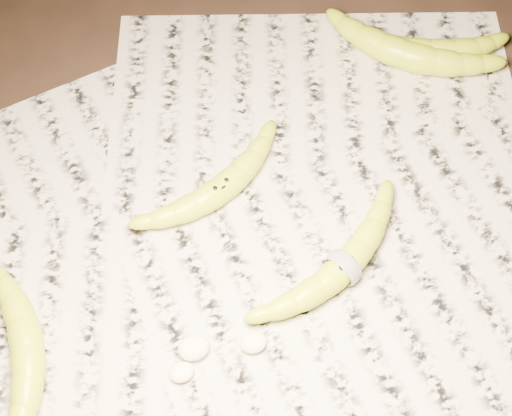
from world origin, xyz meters
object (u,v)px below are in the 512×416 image
object	(u,v)px
banana_left_b	(26,348)
banana_upper_a	(407,53)
banana_center	(220,188)
banana_upper_b	(430,50)
banana_taped	(343,266)

from	to	relation	value
banana_left_b	banana_upper_a	world-z (taller)	banana_upper_a
banana_center	banana_upper_b	bearing A→B (deg)	-3.06
banana_taped	banana_upper_a	xyz separation A→B (m)	(0.19, 0.28, 0.00)
banana_left_b	banana_upper_b	bearing A→B (deg)	-63.94
banana_center	banana_upper_b	xyz separation A→B (m)	(0.33, 0.13, 0.00)
banana_upper_b	banana_center	bearing A→B (deg)	-140.02
banana_left_b	banana_center	world-z (taller)	banana_left_b
banana_taped	banana_upper_b	world-z (taller)	banana_upper_b
banana_center	banana_taped	xyz separation A→B (m)	(0.11, -0.14, 0.00)
banana_upper_b	banana_taped	bearing A→B (deg)	-110.80
banana_upper_a	banana_upper_b	distance (m)	0.03
banana_upper_a	banana_upper_b	bearing A→B (deg)	33.59
banana_taped	banana_center	bearing A→B (deg)	98.99
banana_left_b	banana_taped	bearing A→B (deg)	-89.06
banana_center	banana_upper_a	bearing A→B (deg)	-0.49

